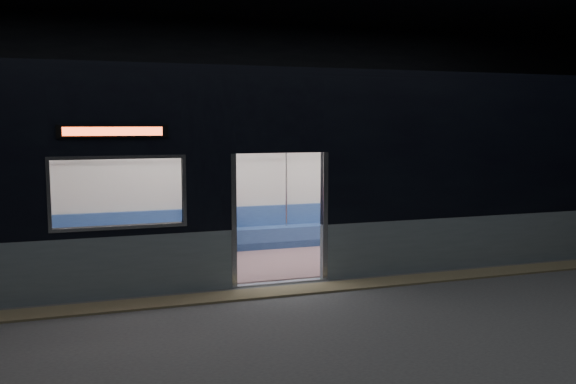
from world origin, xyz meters
TOP-DOWN VIEW (x-y plane):
  - station_floor at (0.00, 0.00)m, footprint 24.00×14.00m
  - station_envelope at (0.00, 0.00)m, footprint 24.00×14.00m
  - tactile_strip at (0.00, 0.55)m, footprint 22.80×0.50m
  - metro_car at (-0.00, 2.54)m, footprint 18.00×3.04m
  - passenger at (-0.47, 3.55)m, footprint 0.44×0.72m
  - handbag at (-0.42, 3.32)m, footprint 0.31×0.28m
  - transit_map at (2.71, 3.85)m, footprint 1.01×0.03m

SIDE VIEW (x-z plane):
  - station_floor at x=0.00m, z-range -0.01..0.00m
  - tactile_strip at x=0.00m, z-range 0.00..0.03m
  - handbag at x=-0.42m, z-range 0.61..0.75m
  - passenger at x=-0.47m, z-range 0.11..1.51m
  - transit_map at x=2.71m, z-range 1.15..1.81m
  - metro_car at x=0.00m, z-range 0.17..3.52m
  - station_envelope at x=0.00m, z-range 1.16..6.16m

